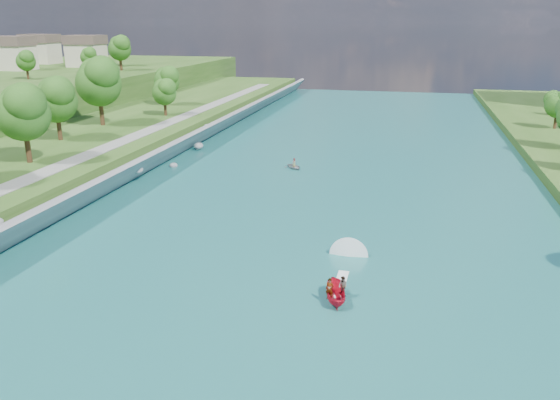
# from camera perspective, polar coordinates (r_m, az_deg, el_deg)

# --- Properties ---
(ground) EXTENTS (260.00, 260.00, 0.00)m
(ground) POSITION_cam_1_polar(r_m,az_deg,el_deg) (42.24, -1.47, -11.18)
(ground) COLOR #2D5119
(ground) RESTS_ON ground
(river_water) EXTENTS (55.00, 240.00, 0.10)m
(river_water) POSITION_cam_1_polar(r_m,az_deg,el_deg) (60.04, 3.45, -2.02)
(river_water) COLOR #195C62
(river_water) RESTS_ON ground
(ridge_west) EXTENTS (60.00, 120.00, 9.00)m
(ridge_west) POSITION_cam_1_polar(r_m,az_deg,el_deg) (160.63, -22.00, 11.02)
(ridge_west) COLOR #2D5119
(ridge_west) RESTS_ON ground
(riprap_bank) EXTENTS (3.84, 236.00, 4.05)m
(riprap_bank) POSITION_cam_1_polar(r_m,az_deg,el_deg) (67.92, -18.65, 1.00)
(riprap_bank) COLOR slate
(riprap_bank) RESTS_ON ground
(riverside_path) EXTENTS (3.00, 200.00, 0.10)m
(riverside_path) POSITION_cam_1_polar(r_m,az_deg,el_deg) (71.81, -22.97, 2.85)
(riverside_path) COLOR gray
(riverside_path) RESTS_ON berm_west
(ridge_houses) EXTENTS (29.50, 29.50, 8.40)m
(ridge_houses) POSITION_cam_1_polar(r_m,az_deg,el_deg) (167.63, -23.15, 14.17)
(ridge_houses) COLOR beige
(ridge_houses) RESTS_ON ridge_west
(trees_ridge) EXTENTS (14.02, 44.38, 10.14)m
(trees_ridge) POSITION_cam_1_polar(r_m,az_deg,el_deg) (149.49, -17.94, 14.48)
(trees_ridge) COLOR #1B5015
(trees_ridge) RESTS_ON ridge_west
(motorboat) EXTENTS (3.60, 18.77, 2.07)m
(motorboat) POSITION_cam_1_polar(r_m,az_deg,el_deg) (44.47, 6.16, -8.67)
(motorboat) COLOR red
(motorboat) RESTS_ON river_water
(raft) EXTENTS (3.66, 3.82, 1.51)m
(raft) POSITION_cam_1_polar(r_m,az_deg,el_deg) (80.69, 1.48, 3.58)
(raft) COLOR gray
(raft) RESTS_ON river_water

